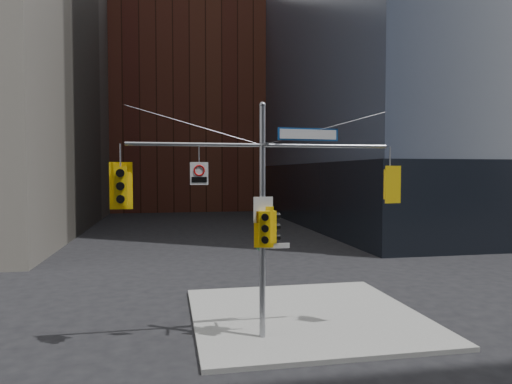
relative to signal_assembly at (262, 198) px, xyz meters
name	(u,v)px	position (x,y,z in m)	size (l,w,h in m)	color
ground	(278,369)	(0.00, -1.99, -4.42)	(160.00, 160.00, 0.00)	black
sidewalk_corner	(306,315)	(2.00, 2.01, -4.34)	(8.00, 8.00, 0.15)	gray
podium_ne	(462,193)	(28.00, 30.01, -1.42)	(36.40, 36.40, 6.00)	black
brick_midrise	(187,113)	(0.00, 56.01, 9.58)	(26.00, 20.00, 28.00)	brown
signal_assembly	(262,198)	(0.00, 0.00, 0.00)	(8.00, 0.80, 7.30)	gray
traffic_light_west_arm	(121,186)	(-4.13, 0.01, 0.38)	(0.65, 0.53, 1.36)	yellow
traffic_light_east_arm	(390,184)	(4.16, 0.00, 0.38)	(0.56, 0.49, 1.18)	yellow
traffic_light_pole_side	(273,227)	(0.32, 0.01, -0.89)	(0.40, 0.34, 0.98)	yellow
traffic_light_pole_front	(264,228)	(0.00, -0.27, -0.88)	(0.59, 0.50, 1.24)	yellow
street_sign_blade	(308,134)	(1.43, 0.00, 1.93)	(1.96, 0.19, 0.38)	navy
regulatory_sign_arm	(199,173)	(-1.90, -0.02, 0.75)	(0.54, 0.07, 0.67)	silver
regulatory_sign_pole	(263,210)	(0.00, -0.11, -0.37)	(0.59, 0.06, 0.78)	silver
street_blade_ew	(277,246)	(0.45, 0.01, -1.48)	(0.80, 0.05, 0.16)	silver
street_blade_ns	(259,248)	(0.00, 0.46, -1.61)	(0.06, 0.73, 0.15)	#145926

